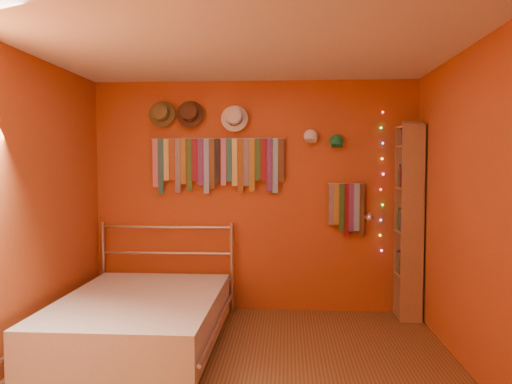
% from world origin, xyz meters
% --- Properties ---
extents(ground, '(3.50, 3.50, 0.00)m').
position_xyz_m(ground, '(0.00, 0.00, 0.00)').
color(ground, brown).
rests_on(ground, ground).
extents(back_wall, '(3.50, 0.02, 2.50)m').
position_xyz_m(back_wall, '(0.00, 1.75, 1.25)').
color(back_wall, maroon).
rests_on(back_wall, ground).
extents(right_wall, '(0.02, 3.50, 2.50)m').
position_xyz_m(right_wall, '(1.75, 0.00, 1.25)').
color(right_wall, maroon).
rests_on(right_wall, ground).
extents(left_wall, '(0.02, 3.50, 2.50)m').
position_xyz_m(left_wall, '(-1.75, 0.00, 1.25)').
color(left_wall, maroon).
rests_on(left_wall, ground).
extents(ceiling, '(3.50, 3.50, 0.02)m').
position_xyz_m(ceiling, '(0.00, 0.00, 2.50)').
color(ceiling, white).
rests_on(ceiling, back_wall).
extents(tie_rack, '(1.45, 0.03, 0.61)m').
position_xyz_m(tie_rack, '(-0.39, 1.69, 1.63)').
color(tie_rack, silver).
rests_on(tie_rack, back_wall).
extents(small_tie_rack, '(0.40, 0.03, 0.57)m').
position_xyz_m(small_tie_rack, '(1.00, 1.69, 1.15)').
color(small_tie_rack, silver).
rests_on(small_tie_rack, back_wall).
extents(fedora_olive, '(0.29, 0.16, 0.29)m').
position_xyz_m(fedora_olive, '(-1.00, 1.65, 2.15)').
color(fedora_olive, brown).
rests_on(fedora_olive, back_wall).
extents(fedora_brown, '(0.30, 0.16, 0.29)m').
position_xyz_m(fedora_brown, '(-0.69, 1.65, 2.15)').
color(fedora_brown, '#432818').
rests_on(fedora_brown, back_wall).
extents(fedora_white, '(0.29, 0.16, 0.29)m').
position_xyz_m(fedora_white, '(-0.21, 1.65, 2.10)').
color(fedora_white, silver).
rests_on(fedora_white, back_wall).
extents(cap_white, '(0.16, 0.20, 0.16)m').
position_xyz_m(cap_white, '(0.61, 1.70, 1.90)').
color(cap_white, white).
rests_on(cap_white, back_wall).
extents(cap_green, '(0.16, 0.20, 0.16)m').
position_xyz_m(cap_green, '(0.88, 1.70, 1.84)').
color(cap_green, '#1B7D46').
rests_on(cap_green, back_wall).
extents(fairy_lights, '(0.05, 0.02, 1.50)m').
position_xyz_m(fairy_lights, '(1.37, 1.71, 1.41)').
color(fairy_lights, '#FF3333').
rests_on(fairy_lights, back_wall).
extents(reading_lamp, '(0.08, 0.33, 0.10)m').
position_xyz_m(reading_lamp, '(1.20, 1.50, 1.05)').
color(reading_lamp, silver).
rests_on(reading_lamp, back_wall).
extents(bookshelf, '(0.25, 0.34, 2.00)m').
position_xyz_m(bookshelf, '(1.66, 1.53, 1.02)').
color(bookshelf, '#8D5F3F').
rests_on(bookshelf, ground).
extents(bed, '(1.47, 2.01, 0.97)m').
position_xyz_m(bed, '(-0.95, 0.64, 0.23)').
color(bed, silver).
rests_on(bed, ground).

